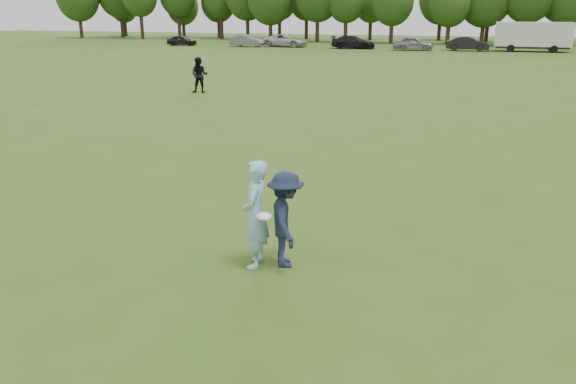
% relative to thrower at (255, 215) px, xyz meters
% --- Properties ---
extents(ground, '(200.00, 200.00, 0.00)m').
position_rel_thrower_xyz_m(ground, '(0.84, 0.44, -0.99)').
color(ground, '#315417').
rests_on(ground, ground).
extents(thrower, '(0.59, 0.79, 1.98)m').
position_rel_thrower_xyz_m(thrower, '(0.00, 0.00, 0.00)').
color(thrower, '#92C8E2').
rests_on(thrower, ground).
extents(defender, '(1.07, 1.32, 1.78)m').
position_rel_thrower_xyz_m(defender, '(0.51, 0.19, -0.10)').
color(defender, '#1A243B').
rests_on(defender, ground).
extents(player_far_a, '(1.10, 0.94, 1.97)m').
position_rel_thrower_xyz_m(player_far_a, '(-11.25, 20.01, -0.00)').
color(player_far_a, black).
rests_on(player_far_a, ground).
extents(car_a, '(4.02, 2.01, 1.32)m').
position_rel_thrower_xyz_m(car_a, '(-33.76, 59.27, -0.33)').
color(car_a, black).
rests_on(car_a, ground).
extents(car_b, '(4.63, 2.10, 1.47)m').
position_rel_thrower_xyz_m(car_b, '(-24.75, 59.81, -0.25)').
color(car_b, slate).
rests_on(car_b, ground).
extents(car_c, '(5.78, 3.07, 1.55)m').
position_rel_thrower_xyz_m(car_c, '(-19.93, 61.08, -0.22)').
color(car_c, '#B7B7BC').
rests_on(car_c, ground).
extents(car_d, '(5.43, 2.57, 1.53)m').
position_rel_thrower_xyz_m(car_d, '(-11.06, 60.24, -0.22)').
color(car_d, black).
rests_on(car_d, ground).
extents(car_e, '(4.82, 2.45, 1.57)m').
position_rel_thrower_xyz_m(car_e, '(-3.83, 59.45, -0.20)').
color(car_e, gray).
rests_on(car_e, ground).
extents(car_f, '(4.82, 1.80, 1.57)m').
position_rel_thrower_xyz_m(car_f, '(2.22, 60.49, -0.20)').
color(car_f, black).
rests_on(car_f, ground).
extents(disc_in_play, '(0.32, 0.32, 0.07)m').
position_rel_thrower_xyz_m(disc_in_play, '(0.25, -0.21, 0.07)').
color(disc_in_play, white).
rests_on(disc_in_play, ground).
extents(cargo_trailer, '(9.00, 2.75, 3.20)m').
position_rel_thrower_xyz_m(cargo_trailer, '(9.04, 61.45, 0.79)').
color(cargo_trailer, silver).
rests_on(cargo_trailer, ground).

